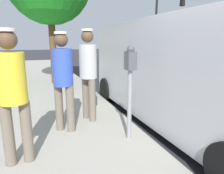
{
  "coord_description": "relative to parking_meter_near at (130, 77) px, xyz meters",
  "views": [
    {
      "loc": [
        2.69,
        2.03,
        1.74
      ],
      "look_at": [
        1.65,
        -0.8,
        1.05
      ],
      "focal_mm": 32.56,
      "sensor_mm": 36.0,
      "label": 1
    }
  ],
  "objects": [
    {
      "name": "parking_meter_near",
      "position": [
        0.0,
        0.0,
        0.0
      ],
      "size": [
        0.14,
        0.18,
        1.52
      ],
      "color": "gray",
      "rests_on": "sidewalk_slab"
    },
    {
      "name": "pedestrian_in_blue",
      "position": [
        0.95,
        -0.68,
        -0.03
      ],
      "size": [
        0.34,
        0.34,
        1.73
      ],
      "color": "#726656",
      "rests_on": "sidewalk_slab"
    },
    {
      "name": "pedestrian_in_gray",
      "position": [
        0.41,
        -1.04,
        0.01
      ],
      "size": [
        0.34,
        0.34,
        1.81
      ],
      "color": "#726656",
      "rests_on": "sidewalk_slab"
    },
    {
      "name": "pedestrian_in_yellow",
      "position": [
        1.65,
        0.13,
        -0.03
      ],
      "size": [
        0.36,
        0.34,
        1.73
      ],
      "color": "#726656",
      "rests_on": "sidewalk_slab"
    },
    {
      "name": "parked_van",
      "position": [
        -1.5,
        -0.63,
        -0.03
      ],
      "size": [
        2.22,
        5.24,
        2.15
      ],
      "color": "#BCBCC1",
      "rests_on": "ground"
    },
    {
      "name": "traffic_light_corner",
      "position": [
        -7.79,
        -10.49,
        2.34
      ],
      "size": [
        2.48,
        0.42,
        5.2
      ],
      "color": "black",
      "rests_on": "ground"
    }
  ]
}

